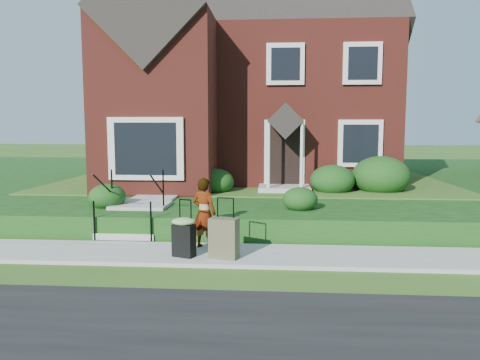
# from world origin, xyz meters

# --- Properties ---
(ground) EXTENTS (120.00, 120.00, 0.00)m
(ground) POSITION_xyz_m (0.00, 0.00, 0.00)
(ground) COLOR #2D5119
(ground) RESTS_ON ground
(sidewalk) EXTENTS (60.00, 1.60, 0.08)m
(sidewalk) POSITION_xyz_m (0.00, 0.00, 0.04)
(sidewalk) COLOR #9E9B93
(sidewalk) RESTS_ON ground
(terrace) EXTENTS (44.00, 20.00, 0.60)m
(terrace) POSITION_xyz_m (4.00, 10.90, 0.30)
(terrace) COLOR #113B10
(terrace) RESTS_ON ground
(walkway) EXTENTS (1.20, 6.00, 0.06)m
(walkway) POSITION_xyz_m (-2.50, 5.00, 0.63)
(walkway) COLOR #9E9B93
(walkway) RESTS_ON terrace
(main_house) EXTENTS (10.40, 10.20, 9.40)m
(main_house) POSITION_xyz_m (-0.21, 9.61, 5.26)
(main_house) COLOR maroon
(main_house) RESTS_ON terrace
(front_steps) EXTENTS (1.40, 2.02, 1.50)m
(front_steps) POSITION_xyz_m (-2.50, 1.84, 0.47)
(front_steps) COLOR #9E9B93
(front_steps) RESTS_ON ground
(foundation_shrubs) EXTENTS (9.99, 4.77, 1.25)m
(foundation_shrubs) POSITION_xyz_m (0.78, 5.07, 1.13)
(foundation_shrubs) COLOR #113811
(foundation_shrubs) RESTS_ON terrace
(woman) EXTENTS (0.64, 0.53, 1.49)m
(woman) POSITION_xyz_m (-0.58, 0.39, 0.82)
(woman) COLOR #999999
(woman) RESTS_ON sidewalk
(suitcase_black) EXTENTS (0.58, 0.53, 1.14)m
(suitcase_black) POSITION_xyz_m (-0.88, -0.32, 0.52)
(suitcase_black) COLOR black
(suitcase_black) RESTS_ON sidewalk
(suitcase_olive) EXTENTS (0.60, 0.43, 1.19)m
(suitcase_olive) POSITION_xyz_m (-0.08, -0.36, 0.48)
(suitcase_olive) COLOR #4F4E35
(suitcase_olive) RESTS_ON sidewalk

